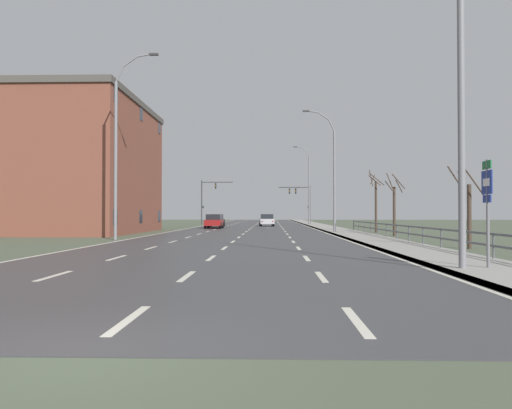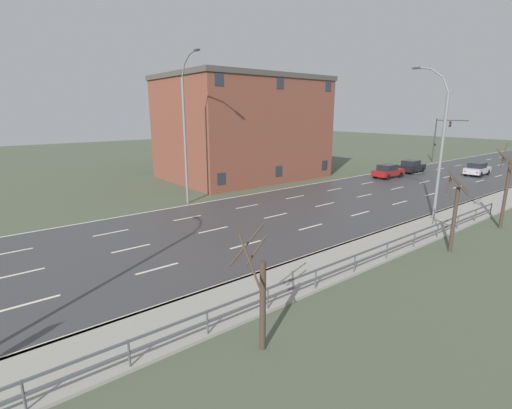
% 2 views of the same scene
% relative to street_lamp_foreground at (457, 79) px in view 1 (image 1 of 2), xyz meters
% --- Properties ---
extents(ground_plane, '(160.00, 160.00, 0.12)m').
position_rel_street_lamp_foreground_xyz_m(ground_plane, '(-7.48, 39.33, -5.54)').
color(ground_plane, '#4C5642').
extents(road_asphalt_strip, '(14.00, 120.00, 0.03)m').
position_rel_street_lamp_foreground_xyz_m(road_asphalt_strip, '(-7.48, 51.32, -5.47)').
color(road_asphalt_strip, '#3D3D3F').
rests_on(road_asphalt_strip, ground).
extents(sidewalk_right, '(3.00, 120.00, 0.12)m').
position_rel_street_lamp_foreground_xyz_m(sidewalk_right, '(0.95, 51.33, -5.42)').
color(sidewalk_right, gray).
rests_on(sidewalk_right, ground).
extents(guardrail, '(0.07, 34.78, 1.00)m').
position_rel_street_lamp_foreground_xyz_m(guardrail, '(2.37, 15.20, -4.77)').
color(guardrail, '#515459').
rests_on(guardrail, ground).
extents(street_lamp_foreground, '(2.25, 0.24, 11.14)m').
position_rel_street_lamp_foreground_xyz_m(street_lamp_foreground, '(0.00, 0.00, 0.00)').
color(street_lamp_foreground, slate).
rests_on(street_lamp_foreground, ground).
extents(street_lamp_midground, '(2.78, 0.24, 10.50)m').
position_rel_street_lamp_foreground_xyz_m(street_lamp_midground, '(-0.07, 28.63, -0.37)').
color(street_lamp_midground, slate).
rests_on(street_lamp_midground, ground).
extents(street_lamp_distant, '(2.28, 0.24, 11.20)m').
position_rel_street_lamp_foreground_xyz_m(street_lamp_distant, '(-0.00, 57.26, 0.03)').
color(street_lamp_distant, slate).
rests_on(street_lamp_distant, ground).
extents(street_lamp_left_bank, '(2.79, 0.24, 11.83)m').
position_rel_street_lamp_foreground_xyz_m(street_lamp_left_bank, '(-14.90, 17.18, 0.29)').
color(street_lamp_left_bank, slate).
rests_on(street_lamp_left_bank, ground).
extents(highway_sign, '(0.09, 0.68, 3.20)m').
position_rel_street_lamp_foreground_xyz_m(highway_sign, '(0.91, 0.19, -3.43)').
color(highway_sign, slate).
rests_on(highway_sign, ground).
extents(traffic_signal_right, '(4.65, 0.36, 5.73)m').
position_rel_street_lamp_foreground_xyz_m(traffic_signal_right, '(-0.72, 59.69, -1.54)').
color(traffic_signal_right, '#38383A').
rests_on(traffic_signal_right, ground).
extents(traffic_signal_left, '(4.61, 0.36, 6.49)m').
position_rel_street_lamp_foreground_xyz_m(traffic_signal_left, '(-14.61, 59.21, -1.28)').
color(traffic_signal_left, '#38383A').
rests_on(traffic_signal_left, ground).
extents(car_distant, '(2.01, 4.19, 1.57)m').
position_rel_street_lamp_foreground_xyz_m(car_distant, '(-5.80, 51.00, -4.68)').
color(car_distant, '#B7B7BC').
rests_on(car_distant, ground).
extents(car_far_left, '(1.84, 4.10, 1.57)m').
position_rel_street_lamp_foreground_xyz_m(car_far_left, '(-11.53, 41.15, -4.68)').
color(car_far_left, maroon).
rests_on(car_far_left, ground).
extents(car_mid_centre, '(1.94, 4.15, 1.57)m').
position_rel_street_lamp_foreground_xyz_m(car_mid_centre, '(-11.85, 46.82, -4.68)').
color(car_mid_centre, black).
rests_on(car_mid_centre, ground).
extents(brick_building, '(12.94, 17.05, 11.29)m').
position_rel_street_lamp_foreground_xyz_m(brick_building, '(-22.77, 28.61, 0.18)').
color(brick_building, brown).
rests_on(brick_building, ground).
extents(bare_tree_near, '(1.34, 1.46, 3.96)m').
position_rel_street_lamp_foreground_xyz_m(bare_tree_near, '(3.98, 9.55, -3.69)').
color(bare_tree_near, '#423328').
rests_on(bare_tree_near, ground).
extents(bare_tree_mid, '(1.35, 1.05, 4.65)m').
position_rel_street_lamp_foreground_xyz_m(bare_tree_mid, '(3.80, 23.05, -3.35)').
color(bare_tree_mid, '#423328').
rests_on(bare_tree_mid, ground).
extents(bare_tree_far, '(1.34, 1.27, 5.53)m').
position_rel_street_lamp_foreground_xyz_m(bare_tree_far, '(3.87, 29.97, -2.91)').
color(bare_tree_far, '#423328').
rests_on(bare_tree_far, ground).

